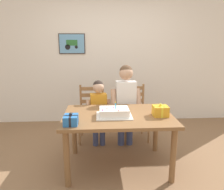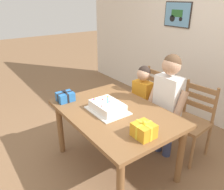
% 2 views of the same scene
% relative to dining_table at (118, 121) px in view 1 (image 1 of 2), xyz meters
% --- Properties ---
extents(ground_plane, '(20.00, 20.00, 0.00)m').
position_rel_dining_table_xyz_m(ground_plane, '(0.00, 0.00, -0.63)').
color(ground_plane, '#846042').
extents(back_wall, '(6.40, 0.11, 2.60)m').
position_rel_dining_table_xyz_m(back_wall, '(-0.00, 1.86, 0.67)').
color(back_wall, silver).
rests_on(back_wall, ground).
extents(dining_table, '(1.38, 0.96, 0.73)m').
position_rel_dining_table_xyz_m(dining_table, '(0.00, 0.00, 0.00)').
color(dining_table, brown).
rests_on(dining_table, ground).
extents(birthday_cake, '(0.44, 0.34, 0.19)m').
position_rel_dining_table_xyz_m(birthday_cake, '(-0.05, -0.06, 0.14)').
color(birthday_cake, white).
rests_on(birthday_cake, dining_table).
extents(gift_box_red_large, '(0.19, 0.18, 0.16)m').
position_rel_dining_table_xyz_m(gift_box_red_large, '(0.53, -0.08, 0.16)').
color(gift_box_red_large, gold).
rests_on(gift_box_red_large, dining_table).
extents(gift_box_beside_cake, '(0.16, 0.19, 0.14)m').
position_rel_dining_table_xyz_m(gift_box_beside_cake, '(-0.56, -0.31, 0.15)').
color(gift_box_beside_cake, '#286BB7').
rests_on(gift_box_beside_cake, dining_table).
extents(chair_left, '(0.43, 0.43, 0.92)m').
position_rel_dining_table_xyz_m(chair_left, '(-0.36, 0.89, -0.17)').
color(chair_left, '#996B42').
rests_on(chair_left, ground).
extents(chair_right, '(0.46, 0.46, 0.92)m').
position_rel_dining_table_xyz_m(chair_right, '(0.36, 0.89, -0.17)').
color(chair_right, '#996B42').
rests_on(chair_right, ground).
extents(child_older, '(0.48, 0.27, 1.29)m').
position_rel_dining_table_xyz_m(child_older, '(0.18, 0.64, 0.15)').
color(child_older, '#38426B').
rests_on(child_older, ground).
extents(child_younger, '(0.40, 0.23, 1.06)m').
position_rel_dining_table_xyz_m(child_younger, '(-0.25, 0.64, 0.01)').
color(child_younger, '#38426B').
rests_on(child_younger, ground).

